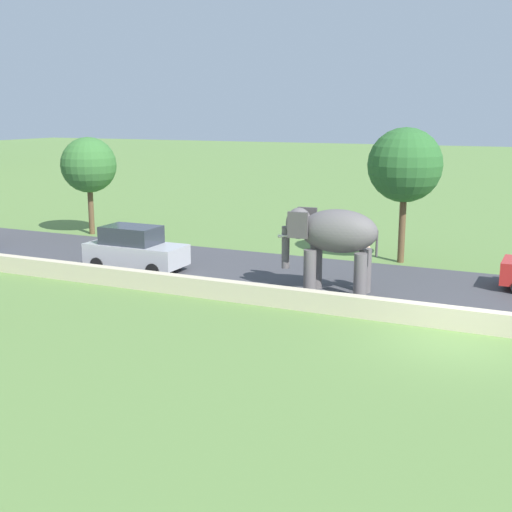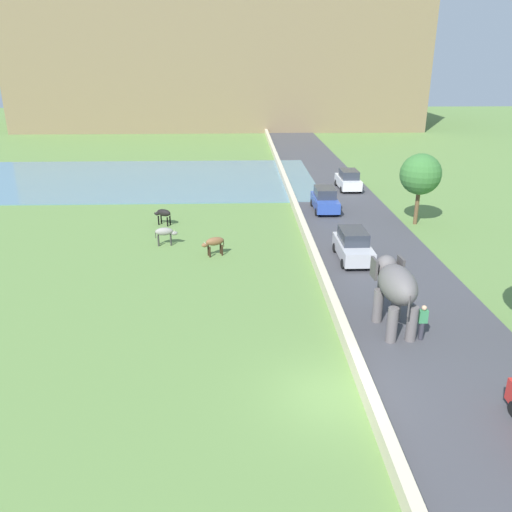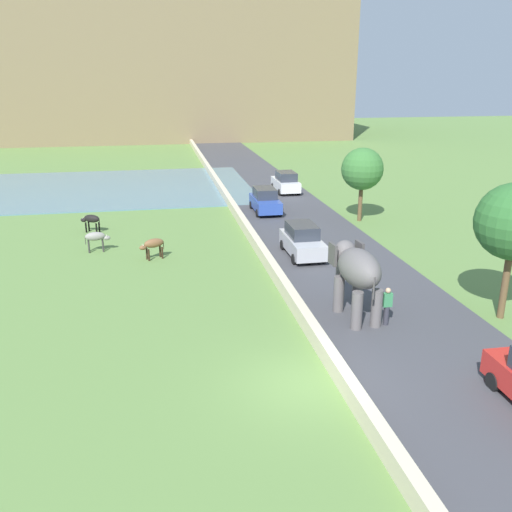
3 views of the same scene
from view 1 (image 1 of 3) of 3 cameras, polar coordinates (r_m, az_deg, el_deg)
ground_plane at (r=19.35m, az=16.44°, el=-7.08°), size 220.00×220.00×0.00m
road_surface at (r=32.75m, az=-19.06°, el=0.66°), size 7.00×120.00×0.06m
elephant at (r=23.05m, az=6.51°, el=1.68°), size 1.61×3.52×2.99m
person_beside_elephant at (r=23.92m, az=9.46°, el=-0.88°), size 0.36×0.22×1.63m
car_silver at (r=26.90m, az=-10.32°, el=0.61°), size 1.80×4.00×1.80m
tree_near at (r=28.22m, az=12.62°, el=7.57°), size 3.07×3.07×5.62m
tree_mid at (r=35.25m, az=-14.12°, el=7.53°), size 2.81×2.81×4.98m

